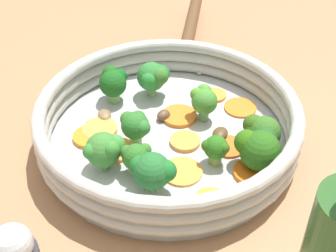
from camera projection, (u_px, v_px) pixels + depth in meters
ground_plane at (168, 143)px, 0.60m from camera, size 4.00×4.00×0.00m
skillet at (168, 139)px, 0.60m from camera, size 0.31×0.31×0.01m
skillet_rim_wall at (168, 119)px, 0.58m from camera, size 0.33×0.33×0.05m
skillet_handle at (190, 28)px, 0.80m from camera, size 0.23×0.08×0.02m
skillet_rivet_left at (200, 72)px, 0.70m from camera, size 0.01×0.01×0.01m
skillet_rivet_right at (163, 69)px, 0.71m from camera, size 0.01×0.01×0.01m
carrot_slice_0 at (229, 147)px, 0.58m from camera, size 0.06×0.06×0.00m
carrot_slice_1 at (253, 172)px, 0.54m from camera, size 0.05×0.05×0.01m
carrot_slice_2 at (100, 129)px, 0.60m from camera, size 0.06×0.06×0.01m
carrot_slice_3 at (211, 201)px, 0.51m from camera, size 0.05×0.05×0.00m
carrot_slice_4 at (90, 137)px, 0.59m from camera, size 0.06×0.06×0.01m
carrot_slice_5 at (185, 141)px, 0.58m from camera, size 0.05×0.05×0.01m
carrot_slice_6 at (182, 171)px, 0.54m from camera, size 0.05×0.05×0.00m
carrot_slice_7 at (215, 95)px, 0.66m from camera, size 0.04×0.04×0.00m
carrot_slice_8 at (182, 117)px, 0.62m from camera, size 0.06×0.06×0.01m
carrot_slice_9 at (117, 150)px, 0.57m from camera, size 0.05×0.05×0.00m
carrot_slice_10 at (240, 108)px, 0.64m from camera, size 0.06×0.06×0.00m
broccoli_floret_0 at (135, 157)px, 0.53m from camera, size 0.03×0.03×0.04m
broccoli_floret_1 at (154, 77)px, 0.64m from camera, size 0.05×0.05×0.05m
broccoli_floret_2 at (153, 171)px, 0.50m from camera, size 0.04×0.05×0.05m
broccoli_floret_3 at (204, 100)px, 0.60m from camera, size 0.04×0.04×0.05m
broccoli_floret_4 at (261, 131)px, 0.56m from camera, size 0.04×0.05×0.05m
broccoli_floret_5 at (113, 82)px, 0.63m from camera, size 0.04×0.04×0.05m
broccoli_floret_6 at (216, 148)px, 0.54m from camera, size 0.03×0.03×0.04m
broccoli_floret_7 at (136, 125)px, 0.56m from camera, size 0.04×0.04×0.05m
broccoli_floret_8 at (105, 149)px, 0.53m from camera, size 0.05×0.04×0.05m
broccoli_floret_9 at (257, 147)px, 0.53m from camera, size 0.06×0.06×0.05m
mushroom_piece_0 at (104, 115)px, 0.62m from camera, size 0.03×0.03×0.01m
mushroom_piece_1 at (220, 134)px, 0.59m from camera, size 0.03×0.02×0.01m
mushroom_piece_2 at (164, 115)px, 0.62m from camera, size 0.02×0.02×0.01m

